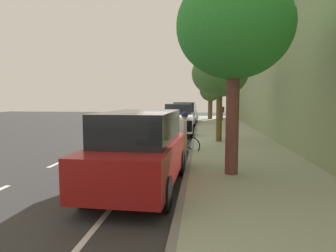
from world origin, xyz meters
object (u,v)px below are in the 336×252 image
street_tree_mid_block (220,74)px  bicycle_at_curb (181,144)px  parked_sedan_black_farthest (188,113)px  street_tree_near_cyclist (234,27)px  parked_suv_red_second (141,149)px  street_tree_far_end (210,90)px  pedestrian_on_phone (221,111)px  cyclist_with_backpack (185,129)px  parked_suv_grey_far (185,113)px  parked_pickup_white_mid (178,120)px

street_tree_mid_block → bicycle_at_curb: bearing=-123.8°
bicycle_at_curb → parked_sedan_black_farthest: bearing=91.7°
street_tree_near_cyclist → street_tree_mid_block: size_ratio=1.23×
bicycle_at_curb → parked_suv_red_second: bearing=-97.8°
parked_sedan_black_farthest → bicycle_at_curb: (0.60, -19.88, -0.37)m
street_tree_far_end → pedestrian_on_phone: street_tree_far_end is taller
parked_suv_red_second → street_tree_mid_block: bearing=72.2°
pedestrian_on_phone → cyclist_with_backpack: bearing=-98.4°
street_tree_near_cyclist → parked_suv_grey_far: bearing=97.9°
parked_suv_grey_far → pedestrian_on_phone: (3.30, 3.80, 0.02)m
parked_pickup_white_mid → street_tree_near_cyclist: (2.41, -10.41, 3.36)m
parked_pickup_white_mid → pedestrian_on_phone: 10.60m
bicycle_at_curb → pedestrian_on_phone: (2.74, 16.64, 0.66)m
parked_pickup_white_mid → parked_suv_red_second: bearing=-90.0°
street_tree_near_cyclist → street_tree_far_end: street_tree_near_cyclist is taller
parked_suv_grey_far → cyclist_with_backpack: 13.31m
parked_pickup_white_mid → pedestrian_on_phone: (3.41, 10.04, 0.15)m
parked_suv_red_second → bicycle_at_curb: (0.67, 4.91, -0.64)m
parked_pickup_white_mid → pedestrian_on_phone: bearing=71.2°
parked_suv_red_second → street_tree_mid_block: size_ratio=1.05×
parked_suv_red_second → parked_suv_grey_far: same height
street_tree_near_cyclist → street_tree_mid_block: street_tree_near_cyclist is taller
parked_suv_grey_far → pedestrian_on_phone: parked_suv_grey_far is taller
parked_suv_grey_far → street_tree_far_end: bearing=68.8°
cyclist_with_backpack → street_tree_far_end: bearing=85.5°
parked_sedan_black_farthest → street_tree_far_end: (2.34, -1.11, 2.44)m
street_tree_near_cyclist → parked_suv_red_second: bearing=-155.6°
parked_suv_red_second → parked_suv_grey_far: bearing=89.6°
pedestrian_on_phone → parked_pickup_white_mid: bearing=-108.8°
street_tree_far_end → parked_pickup_white_mid: bearing=-101.2°
parked_pickup_white_mid → street_tree_far_end: bearing=78.8°
parked_suv_grey_far → parked_sedan_black_farthest: 7.05m
parked_suv_grey_far → parked_pickup_white_mid: bearing=-91.0°
street_tree_mid_block → parked_sedan_black_farthest: bearing=97.7°
parked_sedan_black_farthest → pedestrian_on_phone: bearing=-44.1°
parked_suv_red_second → parked_sedan_black_farthest: bearing=89.8°
street_tree_mid_block → parked_pickup_white_mid: bearing=121.1°
parked_suv_red_second → bicycle_at_curb: parked_suv_red_second is taller
street_tree_mid_block → parked_suv_red_second: bearing=-107.8°
parked_pickup_white_mid → parked_suv_grey_far: size_ratio=1.12×
parked_sedan_black_farthest → cyclist_with_backpack: size_ratio=2.52×
parked_pickup_white_mid → street_tree_near_cyclist: size_ratio=0.96×
bicycle_at_curb → parked_pickup_white_mid: bearing=95.8°
parked_sedan_black_farthest → cyclist_with_backpack: cyclist_with_backpack is taller
parked_sedan_black_farthest → cyclist_with_backpack: (0.82, -20.33, 0.35)m
cyclist_with_backpack → parked_suv_grey_far: bearing=93.3°
cyclist_with_backpack → pedestrian_on_phone: bearing=81.6°
parked_suv_grey_far → cyclist_with_backpack: bearing=-86.7°
parked_pickup_white_mid → street_tree_far_end: size_ratio=1.23×
street_tree_mid_block → pedestrian_on_phone: 14.29m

